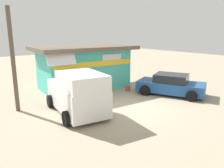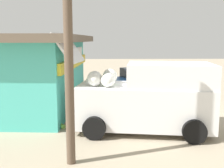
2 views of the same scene
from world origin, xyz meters
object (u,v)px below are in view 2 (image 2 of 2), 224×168
object	(u,v)px
storefront_bar	(35,71)
customer_bending	(96,97)
parked_sedan	(143,81)
paint_bucket	(100,95)
unloaded_banana_pile	(53,122)
vendor_standing	(92,89)
delivery_van	(148,97)

from	to	relation	value
storefront_bar	customer_bending	distance (m)	3.14
parked_sedan	paint_bucket	world-z (taller)	parked_sedan
storefront_bar	parked_sedan	world-z (taller)	storefront_bar
unloaded_banana_pile	vendor_standing	bearing A→B (deg)	-31.43
delivery_van	vendor_standing	world-z (taller)	delivery_van
paint_bucket	storefront_bar	bearing A→B (deg)	126.03
parked_sedan	paint_bucket	size ratio (longest dim) A/B	12.79
storefront_bar	parked_sedan	distance (m)	6.02
vendor_standing	unloaded_banana_pile	distance (m)	2.34
storefront_bar	vendor_standing	size ratio (longest dim) A/B	4.49
vendor_standing	unloaded_banana_pile	world-z (taller)	vendor_standing
vendor_standing	customer_bending	bearing A→B (deg)	-171.14
unloaded_banana_pile	customer_bending	bearing A→B (deg)	-64.03
storefront_bar	paint_bucket	size ratio (longest dim) A/B	19.90
delivery_van	unloaded_banana_pile	bearing A→B (deg)	82.79
delivery_van	paint_bucket	size ratio (longest dim) A/B	13.88
parked_sedan	customer_bending	size ratio (longest dim) A/B	3.19
customer_bending	paint_bucket	size ratio (longest dim) A/B	4.01
paint_bucket	unloaded_banana_pile	bearing A→B (deg)	161.84
delivery_van	customer_bending	world-z (taller)	delivery_van
customer_bending	storefront_bar	bearing A→B (deg)	54.55
parked_sedan	unloaded_banana_pile	size ratio (longest dim) A/B	5.49
vendor_standing	paint_bucket	bearing A→B (deg)	-5.90
customer_bending	vendor_standing	bearing A→B (deg)	8.86
delivery_van	customer_bending	bearing A→B (deg)	57.64
parked_sedan	vendor_standing	bearing A→B (deg)	148.14
storefront_bar	vendor_standing	distance (m)	2.45
customer_bending	paint_bucket	xyz separation A→B (m)	(3.64, -0.05, -0.68)
storefront_bar	unloaded_banana_pile	xyz separation A→B (m)	(-2.44, -1.14, -1.37)
storefront_bar	parked_sedan	size ratio (longest dim) A/B	1.56
parked_sedan	vendor_standing	xyz separation A→B (m)	(-4.04, 2.51, 0.27)
customer_bending	unloaded_banana_pile	size ratio (longest dim) A/B	1.72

